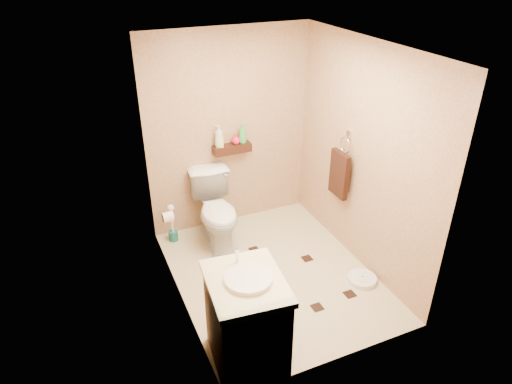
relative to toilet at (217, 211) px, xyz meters
name	(u,v)px	position (x,y,z in m)	size (l,w,h in m)	color
ground	(273,274)	(0.33, -0.83, -0.42)	(2.50, 2.50, 0.00)	beige
wall_back	(229,132)	(0.33, 0.42, 0.78)	(2.00, 0.04, 2.40)	tan
wall_front	(348,246)	(0.33, -2.08, 0.78)	(2.00, 0.04, 2.40)	tan
wall_left	(173,196)	(-0.67, -0.83, 0.78)	(0.04, 2.50, 2.40)	tan
wall_right	(362,158)	(1.33, -0.83, 0.78)	(0.04, 2.50, 2.40)	tan
ceiling	(278,47)	(0.33, -0.83, 1.98)	(2.00, 2.50, 0.02)	silver
wall_shelf	(232,149)	(0.33, 0.34, 0.60)	(0.46, 0.14, 0.10)	#3E1C10
floor_accents	(280,277)	(0.38, -0.90, -0.42)	(1.22, 1.24, 0.01)	black
toilet	(217,211)	(0.00, 0.00, 0.00)	(0.47, 0.83, 0.85)	white
vanity	(246,321)	(-0.37, -1.78, 0.03)	(0.66, 0.78, 1.01)	brown
bathroom_scale	(362,279)	(1.15, -1.31, -0.39)	(0.37, 0.37, 0.06)	white
toilet_brush	(173,228)	(-0.49, 0.24, -0.25)	(0.11, 0.11, 0.49)	#175E57
towel_ring	(340,172)	(1.25, -0.58, 0.52)	(0.12, 0.30, 0.76)	silver
toilet_paper	(168,217)	(-0.61, -0.18, 0.18)	(0.12, 0.11, 0.12)	white
bottle_a	(219,136)	(0.18, 0.34, 0.78)	(0.10, 0.10, 0.27)	silver
bottle_b	(220,139)	(0.19, 0.34, 0.74)	(0.08, 0.08, 0.18)	#FFFA35
bottle_c	(236,139)	(0.39, 0.34, 0.71)	(0.10, 0.10, 0.13)	red
bottle_d	(242,134)	(0.47, 0.34, 0.77)	(0.09, 0.09, 0.24)	green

